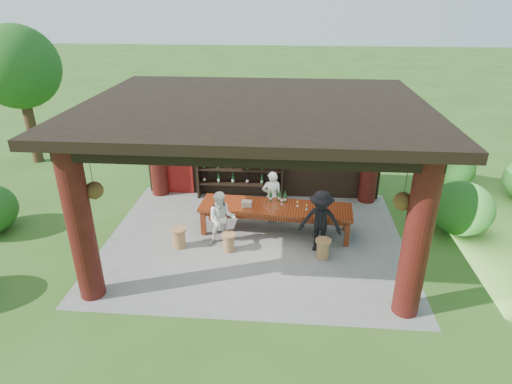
# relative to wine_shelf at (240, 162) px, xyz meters

# --- Properties ---
(ground) EXTENTS (90.00, 90.00, 0.00)m
(ground) POSITION_rel_wine_shelf_xyz_m (0.64, -2.45, -1.14)
(ground) COLOR #2D5119
(ground) RESTS_ON ground
(pavilion) EXTENTS (7.50, 6.00, 3.60)m
(pavilion) POSITION_rel_wine_shelf_xyz_m (0.63, -2.02, 0.99)
(pavilion) COLOR slate
(pavilion) RESTS_ON ground
(wine_shelf) EXTENTS (2.57, 0.39, 2.27)m
(wine_shelf) POSITION_rel_wine_shelf_xyz_m (0.00, 0.00, 0.00)
(wine_shelf) COLOR black
(wine_shelf) RESTS_ON ground
(tasting_table) EXTENTS (3.91, 1.26, 0.75)m
(tasting_table) POSITION_rel_wine_shelf_xyz_m (1.14, -2.01, -0.50)
(tasting_table) COLOR #511A0B
(tasting_table) RESTS_ON ground
(stool_near_left) EXTENTS (0.35, 0.35, 0.45)m
(stool_near_left) POSITION_rel_wine_shelf_xyz_m (0.06, -2.99, -0.90)
(stool_near_left) COLOR #9B6B3E
(stool_near_left) RESTS_ON ground
(stool_near_right) EXTENTS (0.37, 0.37, 0.48)m
(stool_near_right) POSITION_rel_wine_shelf_xyz_m (2.30, -3.11, -0.88)
(stool_near_right) COLOR #9B6B3E
(stool_near_right) RESTS_ON ground
(stool_far_left) EXTENTS (0.39, 0.39, 0.51)m
(stool_far_left) POSITION_rel_wine_shelf_xyz_m (-1.17, -2.92, -0.86)
(stool_far_left) COLOR #9B6B3E
(stool_far_left) RESTS_ON ground
(host) EXTENTS (0.57, 0.41, 1.45)m
(host) POSITION_rel_wine_shelf_xyz_m (1.02, -1.41, -0.41)
(host) COLOR white
(host) RESTS_ON ground
(guest_woman) EXTENTS (0.76, 0.63, 1.40)m
(guest_woman) POSITION_rel_wine_shelf_xyz_m (-0.14, -2.70, -0.44)
(guest_woman) COLOR white
(guest_woman) RESTS_ON ground
(guest_man) EXTENTS (1.08, 0.73, 1.55)m
(guest_man) POSITION_rel_wine_shelf_xyz_m (2.23, -2.77, -0.36)
(guest_man) COLOR black
(guest_man) RESTS_ON ground
(table_bottles) EXTENTS (0.46, 0.15, 0.31)m
(table_bottles) POSITION_rel_wine_shelf_xyz_m (1.20, -1.70, -0.23)
(table_bottles) COLOR #194C1E
(table_bottles) RESTS_ON tasting_table
(table_glasses) EXTENTS (0.99, 0.31, 0.15)m
(table_glasses) POSITION_rel_wine_shelf_xyz_m (1.78, -2.01, -0.31)
(table_glasses) COLOR silver
(table_glasses) RESTS_ON tasting_table
(napkin_basket) EXTENTS (0.27, 0.20, 0.14)m
(napkin_basket) POSITION_rel_wine_shelf_xyz_m (0.41, -2.06, -0.32)
(napkin_basket) COLOR #BF6672
(napkin_basket) RESTS_ON tasting_table
(shrubs) EXTENTS (16.37, 8.09, 1.36)m
(shrubs) POSITION_rel_wine_shelf_xyz_m (3.39, -1.76, -0.58)
(shrubs) COLOR #194C14
(shrubs) RESTS_ON ground
(trees) EXTENTS (21.96, 9.91, 4.80)m
(trees) POSITION_rel_wine_shelf_xyz_m (4.43, -0.32, 2.23)
(trees) COLOR #3F2819
(trees) RESTS_ON ground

